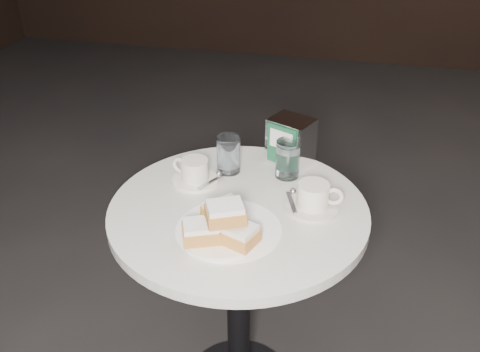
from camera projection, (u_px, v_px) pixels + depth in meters
name	position (u px, v px, depth m)	size (l,w,h in m)	color
cafe_table	(238.00, 264.00, 1.54)	(0.70, 0.70, 0.74)	black
sugar_spill	(229.00, 229.00, 1.35)	(0.27, 0.27, 0.00)	white
beignet_plate	(221.00, 227.00, 1.29)	(0.20, 0.19, 0.12)	white
coffee_cup_left	(195.00, 172.00, 1.53)	(0.17, 0.17, 0.07)	white
coffee_cup_right	(313.00, 198.00, 1.41)	(0.16, 0.15, 0.08)	beige
water_glass_left	(228.00, 155.00, 1.57)	(0.08, 0.08, 0.11)	white
water_glass_right	(288.00, 159.00, 1.55)	(0.08, 0.08, 0.11)	white
napkin_dispenser	(291.00, 141.00, 1.61)	(0.15, 0.14, 0.14)	white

